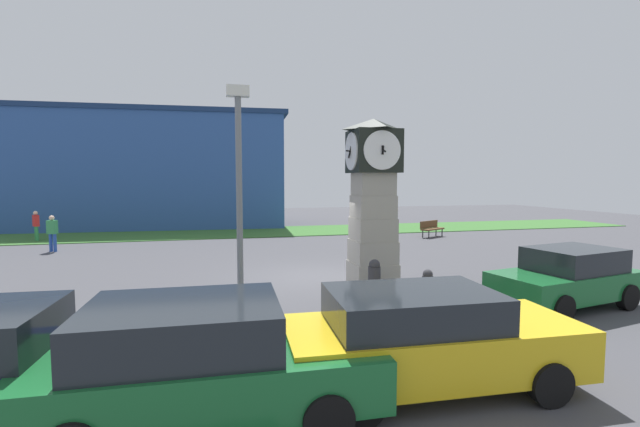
{
  "coord_description": "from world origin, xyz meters",
  "views": [
    {
      "loc": [
        -2.97,
        -13.44,
        3.18
      ],
      "look_at": [
        0.65,
        1.48,
        1.98
      ],
      "focal_mm": 24.0,
      "sensor_mm": 36.0,
      "label": 1
    }
  ],
  "objects_px": {
    "car_by_building": "(427,338)",
    "bench": "(431,228)",
    "bollard_mid_row": "(427,292)",
    "clock_tower": "(373,198)",
    "car_near_tower": "(203,359)",
    "pedestrian_crossing_lot": "(36,224)",
    "bollard_near_tower": "(374,282)",
    "car_far_lot": "(567,277)",
    "pedestrian_by_cars": "(52,231)",
    "street_lamp_near_road": "(239,183)"
  },
  "relations": [
    {
      "from": "clock_tower",
      "to": "pedestrian_crossing_lot",
      "type": "height_order",
      "value": "clock_tower"
    },
    {
      "from": "bollard_near_tower",
      "to": "car_by_building",
      "type": "xyz_separation_m",
      "value": [
        -0.8,
        -4.34,
        0.19
      ]
    },
    {
      "from": "pedestrian_by_cars",
      "to": "street_lamp_near_road",
      "type": "relative_size",
      "value": 0.31
    },
    {
      "from": "car_near_tower",
      "to": "car_far_lot",
      "type": "relative_size",
      "value": 1.13
    },
    {
      "from": "pedestrian_crossing_lot",
      "to": "car_near_tower",
      "type": "bearing_deg",
      "value": -65.05
    },
    {
      "from": "car_far_lot",
      "to": "bench",
      "type": "relative_size",
      "value": 2.43
    },
    {
      "from": "clock_tower",
      "to": "street_lamp_near_road",
      "type": "xyz_separation_m",
      "value": [
        -4.1,
        -2.35,
        0.47
      ]
    },
    {
      "from": "car_by_building",
      "to": "pedestrian_by_cars",
      "type": "bearing_deg",
      "value": 123.59
    },
    {
      "from": "bollard_near_tower",
      "to": "car_far_lot",
      "type": "height_order",
      "value": "car_far_lot"
    },
    {
      "from": "clock_tower",
      "to": "car_by_building",
      "type": "distance_m",
      "value": 6.82
    },
    {
      "from": "pedestrian_crossing_lot",
      "to": "pedestrian_by_cars",
      "type": "distance_m",
      "value": 4.35
    },
    {
      "from": "bollard_near_tower",
      "to": "bench",
      "type": "distance_m",
      "value": 13.99
    },
    {
      "from": "car_near_tower",
      "to": "pedestrian_by_cars",
      "type": "relative_size",
      "value": 2.82
    },
    {
      "from": "clock_tower",
      "to": "car_near_tower",
      "type": "bearing_deg",
      "value": -127.02
    },
    {
      "from": "street_lamp_near_road",
      "to": "bollard_mid_row",
      "type": "bearing_deg",
      "value": -10.61
    },
    {
      "from": "bollard_near_tower",
      "to": "street_lamp_near_road",
      "type": "height_order",
      "value": "street_lamp_near_road"
    },
    {
      "from": "bollard_mid_row",
      "to": "bench",
      "type": "xyz_separation_m",
      "value": [
        6.92,
        12.71,
        -0.03
      ]
    },
    {
      "from": "bollard_near_tower",
      "to": "pedestrian_by_cars",
      "type": "bearing_deg",
      "value": 134.94
    },
    {
      "from": "car_far_lot",
      "to": "pedestrian_by_cars",
      "type": "relative_size",
      "value": 2.5
    },
    {
      "from": "car_far_lot",
      "to": "pedestrian_crossing_lot",
      "type": "bearing_deg",
      "value": 137.64
    },
    {
      "from": "bollard_mid_row",
      "to": "pedestrian_crossing_lot",
      "type": "relative_size",
      "value": 0.69
    },
    {
      "from": "bench",
      "to": "street_lamp_near_road",
      "type": "relative_size",
      "value": 0.32
    },
    {
      "from": "bench",
      "to": "street_lamp_near_road",
      "type": "distance_m",
      "value": 16.56
    },
    {
      "from": "clock_tower",
      "to": "bollard_near_tower",
      "type": "relative_size",
      "value": 4.27
    },
    {
      "from": "car_far_lot",
      "to": "bollard_near_tower",
      "type": "bearing_deg",
      "value": 164.63
    },
    {
      "from": "clock_tower",
      "to": "bench",
      "type": "distance_m",
      "value": 12.1
    },
    {
      "from": "car_by_building",
      "to": "bollard_mid_row",
      "type": "bearing_deg",
      "value": 62.14
    },
    {
      "from": "clock_tower",
      "to": "car_by_building",
      "type": "height_order",
      "value": "clock_tower"
    },
    {
      "from": "bollard_mid_row",
      "to": "car_near_tower",
      "type": "xyz_separation_m",
      "value": [
        -5.01,
        -3.24,
        0.24
      ]
    },
    {
      "from": "bollard_near_tower",
      "to": "pedestrian_crossing_lot",
      "type": "bearing_deg",
      "value": 131.25
    },
    {
      "from": "bollard_near_tower",
      "to": "pedestrian_by_cars",
      "type": "relative_size",
      "value": 0.72
    },
    {
      "from": "car_by_building",
      "to": "clock_tower",
      "type": "bearing_deg",
      "value": 76.63
    },
    {
      "from": "car_near_tower",
      "to": "car_by_building",
      "type": "distance_m",
      "value": 3.3
    },
    {
      "from": "car_by_building",
      "to": "bench",
      "type": "xyz_separation_m",
      "value": [
        8.63,
        15.94,
        -0.26
      ]
    },
    {
      "from": "bollard_mid_row",
      "to": "pedestrian_crossing_lot",
      "type": "xyz_separation_m",
      "value": [
        -13.95,
        15.98,
        0.35
      ]
    },
    {
      "from": "car_near_tower",
      "to": "pedestrian_crossing_lot",
      "type": "xyz_separation_m",
      "value": [
        -8.94,
        19.22,
        0.11
      ]
    },
    {
      "from": "pedestrian_by_cars",
      "to": "street_lamp_near_road",
      "type": "xyz_separation_m",
      "value": [
        7.63,
        -11.34,
        2.19
      ]
    },
    {
      "from": "bollard_mid_row",
      "to": "pedestrian_by_cars",
      "type": "xyz_separation_m",
      "value": [
        -11.92,
        12.14,
        0.37
      ]
    },
    {
      "from": "clock_tower",
      "to": "bollard_mid_row",
      "type": "relative_size",
      "value": 4.56
    },
    {
      "from": "bollard_near_tower",
      "to": "pedestrian_by_cars",
      "type": "xyz_separation_m",
      "value": [
        -11.01,
        11.03,
        0.33
      ]
    },
    {
      "from": "car_by_building",
      "to": "pedestrian_by_cars",
      "type": "relative_size",
      "value": 2.81
    },
    {
      "from": "car_far_lot",
      "to": "pedestrian_crossing_lot",
      "type": "relative_size",
      "value": 2.54
    },
    {
      "from": "pedestrian_by_cars",
      "to": "bench",
      "type": "bearing_deg",
      "value": 1.72
    },
    {
      "from": "car_far_lot",
      "to": "pedestrian_by_cars",
      "type": "height_order",
      "value": "pedestrian_by_cars"
    },
    {
      "from": "bollard_near_tower",
      "to": "pedestrian_crossing_lot",
      "type": "height_order",
      "value": "pedestrian_crossing_lot"
    },
    {
      "from": "pedestrian_crossing_lot",
      "to": "pedestrian_by_cars",
      "type": "height_order",
      "value": "pedestrian_by_cars"
    },
    {
      "from": "car_far_lot",
      "to": "bench",
      "type": "height_order",
      "value": "car_far_lot"
    },
    {
      "from": "car_near_tower",
      "to": "bench",
      "type": "bearing_deg",
      "value": 53.2
    },
    {
      "from": "clock_tower",
      "to": "car_near_tower",
      "type": "relative_size",
      "value": 1.09
    },
    {
      "from": "pedestrian_by_cars",
      "to": "bollard_near_tower",
      "type": "bearing_deg",
      "value": -45.06
    }
  ]
}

